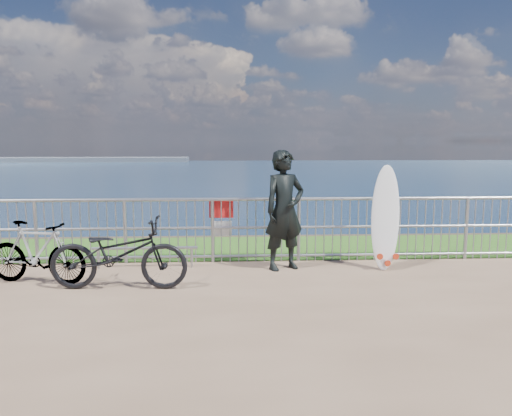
{
  "coord_description": "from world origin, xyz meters",
  "views": [
    {
      "loc": [
        -0.19,
        -6.94,
        2.1
      ],
      "look_at": [
        0.23,
        1.2,
        1.0
      ],
      "focal_mm": 35.0,
      "sensor_mm": 36.0,
      "label": 1
    }
  ],
  "objects": [
    {
      "name": "bicycle_far",
      "position": [
        -3.05,
        0.41,
        0.47
      ],
      "size": [
        1.62,
        0.78,
        0.94
      ],
      "primitive_type": "imported",
      "rotation": [
        0.0,
        0.0,
        1.34
      ],
      "color": "black",
      "rests_on": "ground"
    },
    {
      "name": "bike_rack",
      "position": [
        -1.61,
        1.24,
        0.3
      ],
      "size": [
        1.74,
        0.05,
        0.36
      ],
      "color": "#96999F",
      "rests_on": "ground"
    },
    {
      "name": "bicycle_near",
      "position": [
        -1.78,
        0.08,
        0.51
      ],
      "size": [
        1.98,
        0.76,
        1.02
      ],
      "primitive_type": "imported",
      "rotation": [
        0.0,
        0.0,
        1.53
      ],
      "color": "black",
      "rests_on": "ground"
    },
    {
      "name": "surfboard",
      "position": [
        2.35,
        1.02,
        0.79
      ],
      "size": [
        0.55,
        0.52,
        1.72
      ],
      "color": "white",
      "rests_on": "ground"
    },
    {
      "name": "surfer",
      "position": [
        0.69,
        1.07,
        0.98
      ],
      "size": [
        0.84,
        0.73,
        1.96
      ],
      "primitive_type": "imported",
      "rotation": [
        0.0,
        0.0,
        0.44
      ],
      "color": "black",
      "rests_on": "ground"
    },
    {
      "name": "grass_strip",
      "position": [
        0.0,
        2.7,
        0.01
      ],
      "size": [
        120.0,
        120.0,
        0.0
      ],
      "primitive_type": "plane",
      "color": "#295B19",
      "rests_on": "ground"
    },
    {
      "name": "railing",
      "position": [
        0.01,
        1.6,
        0.58
      ],
      "size": [
        10.06,
        0.1,
        1.13
      ],
      "color": "#96999F",
      "rests_on": "ground"
    },
    {
      "name": "seascape",
      "position": [
        -43.75,
        147.49,
        -4.03
      ],
      "size": [
        260.0,
        260.0,
        5.0
      ],
      "color": "brown",
      "rests_on": "ground"
    }
  ]
}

